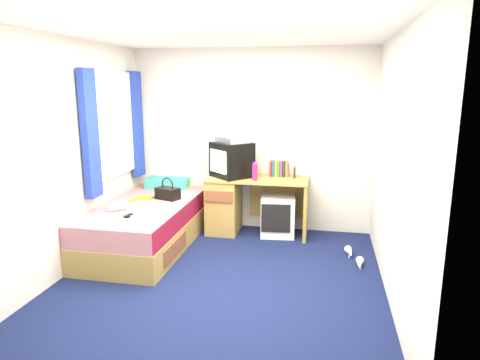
% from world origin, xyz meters
% --- Properties ---
extents(ground, '(3.40, 3.40, 0.00)m').
position_xyz_m(ground, '(0.00, 0.00, 0.00)').
color(ground, '#0C1438').
rests_on(ground, ground).
extents(room_shell, '(3.40, 3.40, 3.40)m').
position_xyz_m(room_shell, '(0.00, 0.00, 1.45)').
color(room_shell, white).
rests_on(room_shell, ground).
extents(bed, '(1.01, 2.00, 0.54)m').
position_xyz_m(bed, '(-1.10, 0.70, 0.27)').
color(bed, '#AD8E48').
rests_on(bed, ground).
extents(pillow, '(0.61, 0.42, 0.12)m').
position_xyz_m(pillow, '(-1.14, 1.56, 0.60)').
color(pillow, blue).
rests_on(pillow, bed).
extents(desk, '(1.30, 0.55, 0.75)m').
position_xyz_m(desk, '(-0.14, 1.44, 0.41)').
color(desk, '#AD8E48').
rests_on(desk, ground).
extents(storage_cube, '(0.47, 0.47, 0.53)m').
position_xyz_m(storage_cube, '(0.41, 1.43, 0.27)').
color(storage_cube, white).
rests_on(storage_cube, ground).
extents(crt_tv, '(0.62, 0.62, 0.45)m').
position_xyz_m(crt_tv, '(-0.21, 1.44, 0.98)').
color(crt_tv, black).
rests_on(crt_tv, desk).
extents(vcr, '(0.49, 0.49, 0.08)m').
position_xyz_m(vcr, '(-0.21, 1.44, 1.24)').
color(vcr, silver).
rests_on(vcr, crt_tv).
extents(book_row, '(0.24, 0.13, 0.20)m').
position_xyz_m(book_row, '(0.39, 1.60, 0.85)').
color(book_row, maroon).
rests_on(book_row, desk).
extents(picture_frame, '(0.02, 0.12, 0.14)m').
position_xyz_m(picture_frame, '(0.60, 1.55, 0.82)').
color(picture_frame, black).
rests_on(picture_frame, desk).
extents(pink_water_bottle, '(0.08, 0.08, 0.21)m').
position_xyz_m(pink_water_bottle, '(0.12, 1.28, 0.85)').
color(pink_water_bottle, '#D61E6A').
rests_on(pink_water_bottle, desk).
extents(aerosol_can, '(0.05, 0.05, 0.19)m').
position_xyz_m(aerosol_can, '(-0.03, 1.52, 0.85)').
color(aerosol_can, white).
rests_on(aerosol_can, desk).
extents(handbag, '(0.32, 0.25, 0.27)m').
position_xyz_m(handbag, '(-0.91, 0.94, 0.62)').
color(handbag, black).
rests_on(handbag, bed).
extents(towel, '(0.34, 0.30, 0.10)m').
position_xyz_m(towel, '(-0.96, 0.34, 0.59)').
color(towel, white).
rests_on(towel, bed).
extents(magazine, '(0.24, 0.30, 0.01)m').
position_xyz_m(magazine, '(-1.22, 0.87, 0.55)').
color(magazine, '#DAFC1C').
rests_on(magazine, bed).
extents(water_bottle, '(0.20, 0.18, 0.07)m').
position_xyz_m(water_bottle, '(-1.29, 0.36, 0.58)').
color(water_bottle, silver).
rests_on(water_bottle, bed).
extents(colour_swatch_fan, '(0.22, 0.15, 0.01)m').
position_xyz_m(colour_swatch_fan, '(-1.04, 0.19, 0.55)').
color(colour_swatch_fan, '#FD9738').
rests_on(colour_swatch_fan, bed).
extents(remote_control, '(0.07, 0.16, 0.02)m').
position_xyz_m(remote_control, '(-1.06, 0.19, 0.55)').
color(remote_control, black).
rests_on(remote_control, bed).
extents(window_assembly, '(0.11, 1.42, 1.40)m').
position_xyz_m(window_assembly, '(-1.55, 0.90, 1.42)').
color(window_assembly, silver).
rests_on(window_assembly, room_shell).
extents(white_heels, '(0.20, 0.54, 0.09)m').
position_xyz_m(white_heels, '(1.35, 0.71, 0.04)').
color(white_heels, silver).
rests_on(white_heels, ground).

